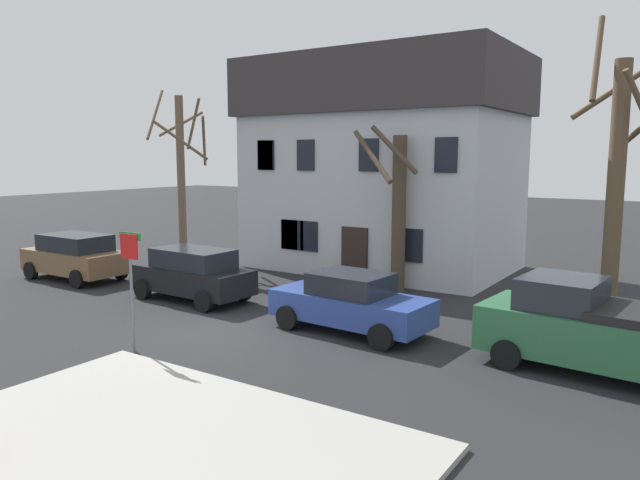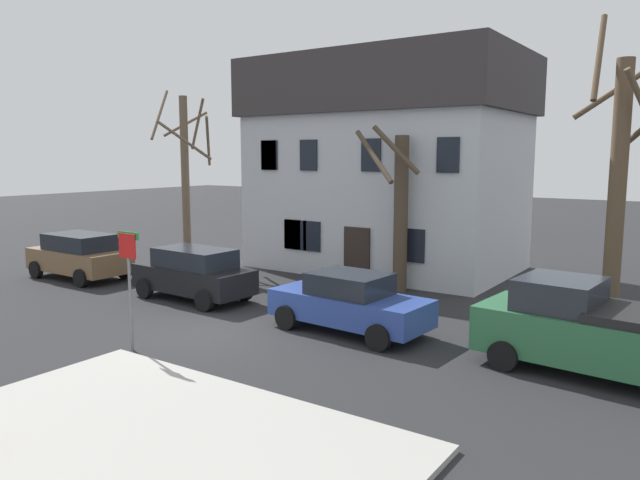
% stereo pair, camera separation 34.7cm
% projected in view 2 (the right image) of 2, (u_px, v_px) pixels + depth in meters
% --- Properties ---
extents(ground_plane, '(120.00, 120.00, 0.00)m').
position_uv_depth(ground_plane, '(208.00, 332.00, 16.37)').
color(ground_plane, '#262628').
extents(sidewalk_slab, '(8.61, 7.10, 0.12)m').
position_uv_depth(sidewalk_slab, '(106.00, 464.00, 9.23)').
color(sidewalk_slab, '#A8A59E').
rests_on(sidewalk_slab, ground_plane).
extents(building_main, '(10.93, 7.22, 8.77)m').
position_uv_depth(building_main, '(387.00, 163.00, 25.38)').
color(building_main, silver).
rests_on(building_main, ground_plane).
extents(tree_bare_near, '(3.04, 3.04, 7.61)m').
position_uv_depth(tree_bare_near, '(186.00, 173.00, 25.59)').
color(tree_bare_near, brown).
rests_on(tree_bare_near, ground_plane).
extents(tree_bare_mid, '(2.62, 2.55, 5.81)m').
position_uv_depth(tree_bare_mid, '(399.00, 207.00, 20.97)').
color(tree_bare_mid, '#4C3D2D').
rests_on(tree_bare_mid, ground_plane).
extents(tree_bare_far, '(2.75, 2.44, 8.66)m').
position_uv_depth(tree_bare_far, '(618.00, 181.00, 16.42)').
color(tree_bare_far, brown).
rests_on(tree_bare_far, ground_plane).
extents(car_brown_wagon, '(4.33, 2.12, 1.77)m').
position_uv_depth(car_brown_wagon, '(79.00, 255.00, 23.40)').
color(car_brown_wagon, brown).
rests_on(car_brown_wagon, ground_plane).
extents(car_black_wagon, '(4.37, 2.09, 1.73)m').
position_uv_depth(car_black_wagon, '(194.00, 273.00, 19.95)').
color(car_black_wagon, black).
rests_on(car_black_wagon, ground_plane).
extents(car_blue_sedan, '(4.53, 2.23, 1.63)m').
position_uv_depth(car_blue_sedan, '(349.00, 302.00, 16.28)').
color(car_blue_sedan, '#2D4799').
rests_on(car_blue_sedan, ground_plane).
extents(pickup_truck_green, '(5.37, 2.65, 2.05)m').
position_uv_depth(pickup_truck_green, '(600.00, 331.00, 13.02)').
color(pickup_truck_green, '#2D6B42').
rests_on(pickup_truck_green, ground_plane).
extents(street_sign_pole, '(0.76, 0.07, 2.95)m').
position_uv_depth(street_sign_pole, '(129.00, 268.00, 14.54)').
color(street_sign_pole, slate).
rests_on(street_sign_pole, ground_plane).
extents(bicycle_leaning, '(1.63, 0.72, 1.03)m').
position_uv_depth(bicycle_leaning, '(190.00, 262.00, 25.05)').
color(bicycle_leaning, black).
rests_on(bicycle_leaning, ground_plane).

